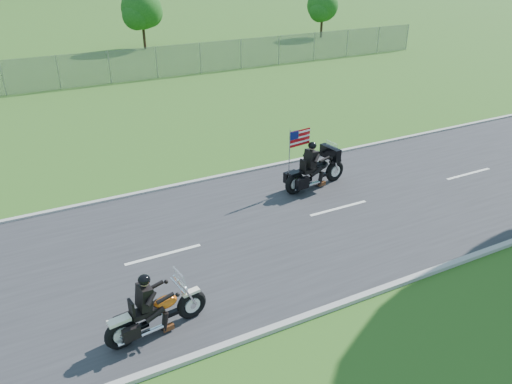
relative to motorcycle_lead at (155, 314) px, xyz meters
name	(u,v)px	position (x,y,z in m)	size (l,w,h in m)	color
ground	(228,239)	(3.07, 2.91, -0.52)	(420.00, 420.00, 0.00)	#355D1D
road	(228,238)	(3.07, 2.91, -0.50)	(120.00, 8.00, 0.04)	#28282B
curb_north	(182,185)	(3.07, 6.96, -0.47)	(120.00, 0.18, 0.12)	#9E9B93
curb_south	(300,319)	(3.07, -1.14, -0.47)	(120.00, 0.18, 0.12)	#9E9B93
fence	(3,78)	(-1.93, 22.91, 0.48)	(60.00, 0.03, 2.00)	gray
tree_fence_near	(142,11)	(9.11, 32.94, 2.45)	(3.52, 3.28, 4.75)	#382316
tree_fence_far	(323,7)	(25.11, 30.94, 2.12)	(3.08, 2.87, 4.20)	#382316
motorcycle_lead	(155,314)	(0.00, 0.00, 0.00)	(2.46, 0.81, 1.66)	black
motorcycle_follow	(315,172)	(7.27, 4.67, 0.09)	(2.68, 0.99, 2.24)	black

